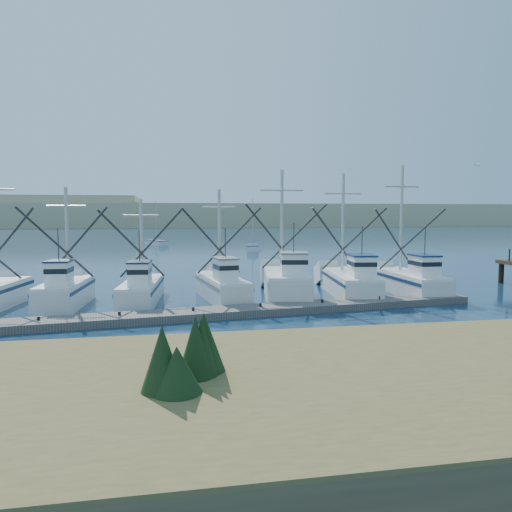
# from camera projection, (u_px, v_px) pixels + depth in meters

# --- Properties ---
(ground) EXTENTS (500.00, 500.00, 0.00)m
(ground) POSITION_uv_depth(u_px,v_px,m) (364.00, 335.00, 24.06)
(ground) COLOR #0B1F34
(ground) RESTS_ON ground
(shore_bank) EXTENTS (40.00, 10.00, 1.60)m
(shore_bank) POSITION_uv_depth(u_px,v_px,m) (225.00, 413.00, 12.73)
(shore_bank) COLOR #4C422D
(shore_bank) RESTS_ON ground
(floating_dock) EXTENTS (32.03, 6.42, 0.43)m
(floating_dock) POSITION_uv_depth(u_px,v_px,m) (228.00, 312.00, 28.63)
(floating_dock) COLOR #66615B
(floating_dock) RESTS_ON ground
(dune_ridge) EXTENTS (360.00, 60.00, 10.00)m
(dune_ridge) POSITION_uv_depth(u_px,v_px,m) (183.00, 215.00, 229.25)
(dune_ridge) COLOR tan
(dune_ridge) RESTS_ON ground
(trawler_fleet) EXTENTS (31.34, 8.98, 9.49)m
(trawler_fleet) POSITION_uv_depth(u_px,v_px,m) (235.00, 286.00, 33.73)
(trawler_fleet) COLOR silver
(trawler_fleet) RESTS_ON ground
(sailboat_near) EXTENTS (2.96, 6.69, 8.10)m
(sailboat_near) POSITION_uv_depth(u_px,v_px,m) (253.00, 248.00, 77.93)
(sailboat_near) COLOR silver
(sailboat_near) RESTS_ON ground
(sailboat_far) EXTENTS (4.26, 6.46, 8.10)m
(sailboat_far) POSITION_uv_depth(u_px,v_px,m) (156.00, 243.00, 90.71)
(sailboat_far) COLOR silver
(sailboat_far) RESTS_ON ground
(flying_gull) EXTENTS (1.09, 0.20, 0.20)m
(flying_gull) POSITION_uv_depth(u_px,v_px,m) (479.00, 165.00, 36.17)
(flying_gull) COLOR white
(flying_gull) RESTS_ON ground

